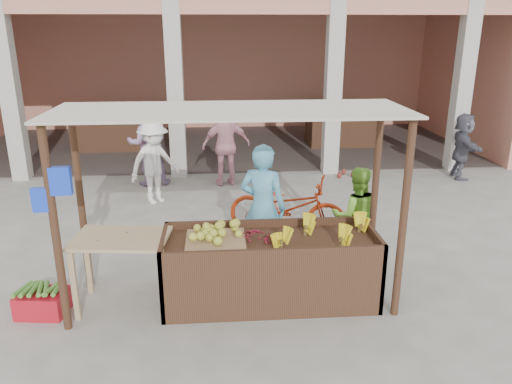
{
  "coord_description": "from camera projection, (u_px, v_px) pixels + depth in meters",
  "views": [
    {
      "loc": [
        -0.1,
        -5.5,
        3.26
      ],
      "look_at": [
        0.42,
        1.2,
        1.03
      ],
      "focal_mm": 35.0,
      "sensor_mm": 36.0,
      "label": 1
    }
  ],
  "objects": [
    {
      "name": "ground",
      "position": [
        230.0,
        301.0,
        6.24
      ],
      "size": [
        60.0,
        60.0,
        0.0
      ],
      "primitive_type": "plane",
      "color": "slate",
      "rests_on": "ground"
    },
    {
      "name": "market_building",
      "position": [
        221.0,
        48.0,
        13.83
      ],
      "size": [
        14.4,
        6.4,
        4.2
      ],
      "color": "tan",
      "rests_on": "ground"
    },
    {
      "name": "fruit_stall",
      "position": [
        270.0,
        271.0,
        6.15
      ],
      "size": [
        2.6,
        0.95,
        0.8
      ],
      "primitive_type": "cube",
      "color": "#462B1C",
      "rests_on": "ground"
    },
    {
      "name": "stall_awning",
      "position": [
        226.0,
        145.0,
        5.67
      ],
      "size": [
        4.09,
        1.35,
        2.39
      ],
      "color": "#462B1C",
      "rests_on": "ground"
    },
    {
      "name": "banana_heap",
      "position": [
        319.0,
        232.0,
        6.01
      ],
      "size": [
        1.2,
        0.65,
        0.22
      ],
      "primitive_type": null,
      "color": "yellow",
      "rests_on": "fruit_stall"
    },
    {
      "name": "melon_tray",
      "position": [
        216.0,
        236.0,
        5.94
      ],
      "size": [
        0.7,
        0.61,
        0.19
      ],
      "color": "#93704C",
      "rests_on": "fruit_stall"
    },
    {
      "name": "berry_heap",
      "position": [
        255.0,
        234.0,
        6.02
      ],
      "size": [
        0.49,
        0.4,
        0.16
      ],
      "primitive_type": "ellipsoid",
      "color": "maroon",
      "rests_on": "fruit_stall"
    },
    {
      "name": "side_table",
      "position": [
        122.0,
        248.0,
        5.95
      ],
      "size": [
        1.18,
        0.85,
        0.89
      ],
      "rotation": [
        0.0,
        0.0,
        -0.11
      ],
      "color": "tan",
      "rests_on": "ground"
    },
    {
      "name": "papaya_pile",
      "position": [
        120.0,
        229.0,
        5.87
      ],
      "size": [
        0.68,
        0.39,
        0.2
      ],
      "primitive_type": null,
      "color": "#47852B",
      "rests_on": "side_table"
    },
    {
      "name": "red_crate",
      "position": [
        42.0,
        303.0,
        5.91
      ],
      "size": [
        0.6,
        0.46,
        0.29
      ],
      "primitive_type": "cube",
      "rotation": [
        0.0,
        0.0,
        -0.12
      ],
      "color": "red",
      "rests_on": "ground"
    },
    {
      "name": "plantain_bundle",
      "position": [
        40.0,
        289.0,
        5.85
      ],
      "size": [
        0.46,
        0.32,
        0.09
      ],
      "primitive_type": null,
      "color": "#4B812F",
      "rests_on": "red_crate"
    },
    {
      "name": "produce_sacks",
      "position": [
        346.0,
        165.0,
        11.28
      ],
      "size": [
        0.74,
        0.69,
        0.56
      ],
      "color": "maroon",
      "rests_on": "ground"
    },
    {
      "name": "vendor_blue",
      "position": [
        263.0,
        204.0,
        6.83
      ],
      "size": [
        0.87,
        0.77,
        1.91
      ],
      "primitive_type": "imported",
      "rotation": [
        0.0,
        0.0,
        2.73
      ],
      "color": "#5AAED3",
      "rests_on": "ground"
    },
    {
      "name": "vendor_green",
      "position": [
        356.0,
        214.0,
        7.0
      ],
      "size": [
        0.76,
        0.49,
        1.51
      ],
      "primitive_type": "imported",
      "rotation": [
        0.0,
        0.0,
        3.05
      ],
      "color": "#80CA3A",
      "rests_on": "ground"
    },
    {
      "name": "motorcycle",
      "position": [
        288.0,
        206.0,
        7.97
      ],
      "size": [
        1.38,
        2.14,
        1.06
      ],
      "primitive_type": "imported",
      "rotation": [
        0.0,
        0.0,
        1.21
      ],
      "color": "#A62C0E",
      "rests_on": "ground"
    },
    {
      "name": "shopper_a",
      "position": [
        154.0,
        159.0,
        9.48
      ],
      "size": [
        1.21,
        1.13,
        1.73
      ],
      "primitive_type": "imported",
      "rotation": [
        0.0,
        0.0,
        0.68
      ],
      "color": "white",
      "rests_on": "ground"
    },
    {
      "name": "shopper_b",
      "position": [
        226.0,
        143.0,
        10.53
      ],
      "size": [
        1.18,
        0.76,
        1.86
      ],
      "primitive_type": "imported",
      "rotation": [
        0.0,
        0.0,
        3.32
      ],
      "color": "pink",
      "rests_on": "ground"
    },
    {
      "name": "shopper_d",
      "position": [
        463.0,
        144.0,
        11.06
      ],
      "size": [
        0.79,
        1.5,
        1.55
      ],
      "primitive_type": "imported",
      "rotation": [
        0.0,
        0.0,
        1.42
      ],
      "color": "#52515D",
      "rests_on": "ground"
    },
    {
      "name": "shopper_f",
      "position": [
        148.0,
        140.0,
        10.56
      ],
      "size": [
        1.02,
        0.67,
        1.96
      ],
      "primitive_type": "imported",
      "rotation": [
        0.0,
        0.0,
        3.27
      ],
      "color": "#9D7EA6",
      "rests_on": "ground"
    }
  ]
}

